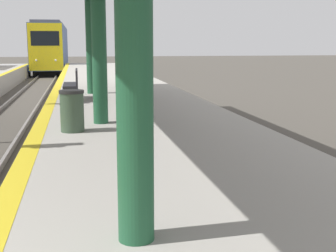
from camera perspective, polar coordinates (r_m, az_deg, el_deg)
The scene contains 3 objects.
train at distance 48.44m, azimuth -14.00°, elevation 9.28°, with size 2.76×19.28×4.63m.
trash_bin at distance 9.29m, azimuth -11.62°, elevation 1.82°, with size 0.48×0.48×0.81m.
bench at distance 14.62m, azimuth -11.53°, elevation 5.08°, with size 0.44×1.68×0.92m.
Camera 1 is at (2.46, -1.68, 2.75)m, focal length 50.00 mm.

